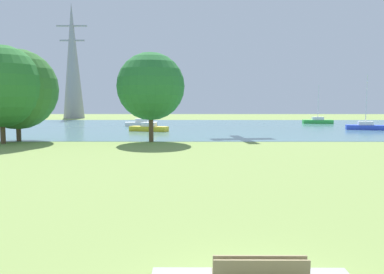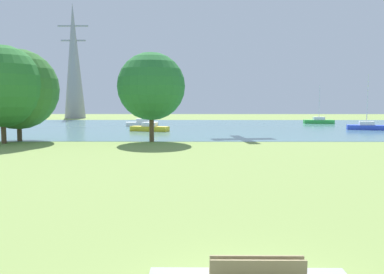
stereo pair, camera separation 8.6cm
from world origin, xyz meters
TOP-DOWN VIEW (x-y plane):
  - ground_plane at (0.00, 22.00)m, footprint 160.00×160.00m
  - water_surface at (0.00, 50.00)m, footprint 140.00×40.00m
  - sailboat_yellow at (-6.94, 42.43)m, footprint 5.03×2.82m
  - sailboat_blue at (21.28, 45.10)m, footprint 5.02×2.68m
  - sailboat_green at (19.18, 58.60)m, footprint 4.91×1.91m
  - sailboat_white at (-9.15, 52.00)m, footprint 4.95×2.10m
  - tree_east_near at (-18.52, 28.39)m, footprint 7.35×7.35m
  - tree_east_far at (-17.94, 30.30)m, footprint 7.56×7.56m
  - tree_west_far at (-5.32, 30.08)m, footprint 6.32×6.32m
  - electricity_pylon at (-26.99, 77.83)m, footprint 6.40×4.40m

SIDE VIEW (x-z plane):
  - ground_plane at x=0.00m, z-range 0.00..0.00m
  - water_surface at x=0.00m, z-range 0.00..0.02m
  - sailboat_white at x=-9.15m, z-range -2.61..3.52m
  - sailboat_green at x=19.18m, z-range -2.71..3.62m
  - sailboat_yellow at x=-6.94m, z-range -2.97..3.89m
  - sailboat_blue at x=21.28m, z-range -3.14..4.08m
  - tree_east_far at x=-17.94m, z-range 0.57..9.28m
  - tree_east_near at x=-18.52m, z-range 0.73..9.55m
  - tree_west_far at x=-5.32m, z-range 1.01..9.36m
  - electricity_pylon at x=-26.99m, z-range 0.01..24.22m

